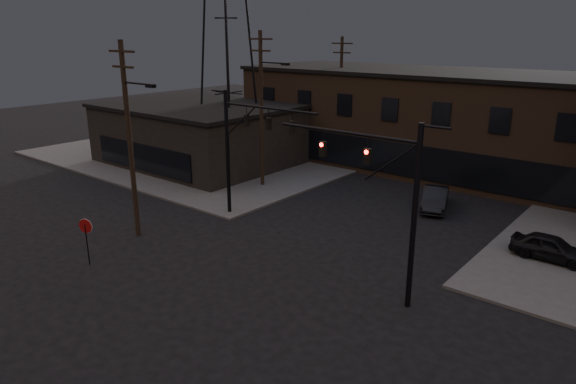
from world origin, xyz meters
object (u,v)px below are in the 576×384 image
at_px(traffic_signal_far, 242,141).
at_px(car_crossing, 435,199).
at_px(stop_sign, 86,231).
at_px(parked_car_lot_a, 551,247).
at_px(traffic_signal_near, 391,193).

distance_m(traffic_signal_far, car_crossing, 13.50).
relative_size(stop_sign, parked_car_lot_a, 0.64).
bearing_deg(parked_car_lot_a, stop_sign, 130.43).
height_order(stop_sign, car_crossing, stop_sign).
xyz_separation_m(traffic_signal_near, stop_sign, (-13.36, -6.49, -3.09)).
distance_m(traffic_signal_far, parked_car_lot_a, 18.12).
xyz_separation_m(traffic_signal_near, parked_car_lot_a, (4.76, 8.71, -4.12)).
distance_m(stop_sign, car_crossing, 21.81).
bearing_deg(car_crossing, traffic_signal_far, -152.06).
relative_size(traffic_signal_far, parked_car_lot_a, 2.06).
bearing_deg(car_crossing, parked_car_lot_a, -46.20).
height_order(traffic_signal_near, parked_car_lot_a, traffic_signal_near).
bearing_deg(car_crossing, traffic_signal_near, -94.48).
height_order(traffic_signal_far, car_crossing, traffic_signal_far).
relative_size(traffic_signal_near, car_crossing, 1.82).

